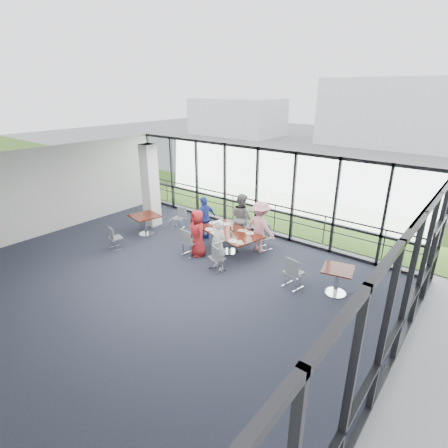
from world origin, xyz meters
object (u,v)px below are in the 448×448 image
Objects in this scene: structural_column at (150,186)px; chair_main_end at (200,226)px; side_table_right at (338,273)px; chair_main_nl at (190,242)px; main_table at (230,234)px; chair_spare_lb at (178,218)px; chair_spare_r at (294,272)px; chair_spare_la at (116,238)px; diner_far_right at (260,227)px; diner_end at (205,218)px; diner_far_left at (241,218)px; diner_near_left at (198,233)px; diner_near_right at (219,245)px; chair_main_nr at (217,258)px; side_table_left at (145,218)px; chair_main_fr at (265,237)px; chair_main_fl at (242,227)px.

chair_main_end is at bearing 7.48° from structural_column.
chair_main_nl is at bearing -170.92° from side_table_right.
chair_spare_lb is (-2.88, 0.44, -0.24)m from main_table.
chair_spare_la is at bearing -153.57° from chair_spare_r.
diner_end is (-2.10, -0.41, -0.07)m from diner_far_right.
diner_far_right is at bearing 174.92° from diner_far_left.
chair_spare_lb reaches higher than main_table.
diner_near_left reaches higher than main_table.
structural_column is 1.65m from chair_spare_lb.
diner_near_right is at bearing -14.97° from structural_column.
diner_far_right reaches higher than chair_main_nr.
side_table_left is 1.31m from chair_spare_lb.
side_table_left is 4.37m from diner_far_right.
side_table_left is at bearing -164.27° from chair_main_nr.
structural_column is at bearing 2.42° from chair_spare_lb.
chair_spare_la is at bearing 67.37° from chair_spare_lb.
diner_far_left is 2.08× the size of chair_main_fr.
side_table_left is 3.59m from diner_far_left.
diner_end is 1.39m from chair_main_fl.
chair_spare_r is (2.98, -1.68, -0.42)m from diner_far_left.
diner_end is at bearing 35.51° from chair_main_fr.
chair_spare_lb is at bearing -75.28° from chair_main_end.
side_table_left is 0.69× the size of diner_end.
diner_near_left is 1.60m from chair_main_end.
diner_far_right reaches higher than chair_spare_la.
structural_column is 3.82× the size of chair_main_fr.
diner_near_left is 1.32m from diner_end.
diner_near_left is at bearing 89.55° from diner_far_left.
diner_near_right is at bearing 62.65° from diner_end.
diner_near_right is at bearing 31.88° from chair_spare_la.
main_table is at bearing 69.56° from chair_main_fr.
diner_end is at bearing 27.62° from side_table_left.
side_table_left is at bearing 51.33° from chair_spare_lb.
main_table is at bearing 87.88° from diner_end.
chair_main_fl is (-4.14, 1.45, -0.18)m from side_table_right.
chair_main_nr is 3.76m from chair_spare_lb.
diner_near_right is 2.08m from chair_main_fr.
diner_end is 1.96× the size of chair_spare_lb.
side_table_right is 5.47m from chair_main_end.
chair_spare_la is (-2.52, -1.38, -0.38)m from diner_near_left.
chair_spare_r is at bearing 0.83° from side_table_left.
diner_far_right reaches higher than side_table_left.
structural_column is 3.50m from diner_near_left.
diner_far_right is at bearing 7.64° from structural_column.
chair_main_fl is 4.43m from chair_spare_la.
main_table is 1.24m from chair_main_fr.
chair_main_fl is 0.96× the size of chair_spare_r.
diner_near_left is at bearing -165.47° from chair_spare_r.
structural_column is 1.36× the size of main_table.
chair_main_fl reaches higher than chair_main_end.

